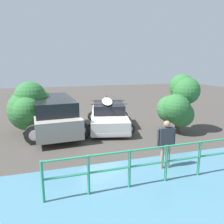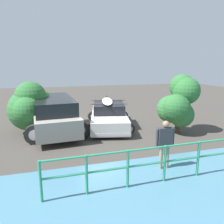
{
  "view_description": "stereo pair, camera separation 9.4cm",
  "coord_description": "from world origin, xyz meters",
  "px_view_note": "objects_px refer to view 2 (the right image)",
  "views": [
    {
      "loc": [
        2.51,
        10.86,
        3.32
      ],
      "look_at": [
        -0.53,
        0.65,
        0.95
      ],
      "focal_mm": 35.0,
      "sensor_mm": 36.0,
      "label": 1
    },
    {
      "loc": [
        2.42,
        10.88,
        3.32
      ],
      "look_at": [
        -0.53,
        0.65,
        0.95
      ],
      "focal_mm": 35.0,
      "sensor_mm": 36.0,
      "label": 2
    }
  ],
  "objects_px": {
    "suv_car": "(54,114)",
    "bush_near_right": "(31,106)",
    "person_bystander": "(165,140)",
    "bush_near_left": "(179,103)",
    "sedan_car": "(109,116)"
  },
  "relations": [
    {
      "from": "person_bystander",
      "to": "bush_near_left",
      "type": "height_order",
      "value": "bush_near_left"
    },
    {
      "from": "sedan_car",
      "to": "person_bystander",
      "type": "bearing_deg",
      "value": 95.21
    },
    {
      "from": "suv_car",
      "to": "bush_near_right",
      "type": "relative_size",
      "value": 1.71
    },
    {
      "from": "bush_near_left",
      "to": "person_bystander",
      "type": "bearing_deg",
      "value": 51.82
    },
    {
      "from": "person_bystander",
      "to": "bush_near_left",
      "type": "relative_size",
      "value": 0.56
    },
    {
      "from": "bush_near_left",
      "to": "suv_car",
      "type": "bearing_deg",
      "value": -18.25
    },
    {
      "from": "sedan_car",
      "to": "person_bystander",
      "type": "relative_size",
      "value": 2.91
    },
    {
      "from": "sedan_car",
      "to": "suv_car",
      "type": "bearing_deg",
      "value": 1.78
    },
    {
      "from": "person_bystander",
      "to": "suv_car",
      "type": "bearing_deg",
      "value": -56.71
    },
    {
      "from": "sedan_car",
      "to": "bush_near_right",
      "type": "relative_size",
      "value": 1.56
    },
    {
      "from": "sedan_car",
      "to": "suv_car",
      "type": "relative_size",
      "value": 0.91
    },
    {
      "from": "suv_car",
      "to": "sedan_car",
      "type": "bearing_deg",
      "value": -178.22
    },
    {
      "from": "sedan_car",
      "to": "bush_near_left",
      "type": "bearing_deg",
      "value": 145.82
    },
    {
      "from": "suv_car",
      "to": "bush_near_right",
      "type": "bearing_deg",
      "value": -16.72
    },
    {
      "from": "sedan_car",
      "to": "bush_near_left",
      "type": "distance_m",
      "value": 3.61
    }
  ]
}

